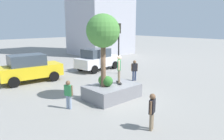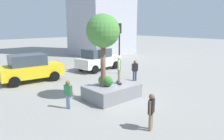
{
  "view_description": "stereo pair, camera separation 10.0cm",
  "coord_description": "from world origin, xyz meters",
  "px_view_note": "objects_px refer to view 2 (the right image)",
  "views": [
    {
      "loc": [
        -8.3,
        -8.68,
        4.26
      ],
      "look_at": [
        -0.25,
        0.16,
        1.7
      ],
      "focal_mm": 33.82,
      "sensor_mm": 36.0,
      "label": 1
    },
    {
      "loc": [
        -8.23,
        -8.75,
        4.26
      ],
      "look_at": [
        -0.25,
        0.16,
        1.7
      ],
      "focal_mm": 33.82,
      "sensor_mm": 36.0,
      "label": 2
    }
  ],
  "objects_px": {
    "taxi_cab": "(30,68)",
    "pedestrian_crossing": "(68,93)",
    "plaza_tree": "(103,32)",
    "bystander_watching": "(151,109)",
    "passerby_with_bag": "(135,69)",
    "skateboard": "(119,83)",
    "traffic_light_corner": "(119,40)",
    "skateboarder": "(119,67)",
    "planter_ledge": "(112,91)",
    "police_car": "(98,59)"
  },
  "relations": [
    {
      "from": "police_car",
      "to": "traffic_light_corner",
      "type": "xyz_separation_m",
      "value": [
        0.37,
        -2.53,
        1.96
      ]
    },
    {
      "from": "skateboard",
      "to": "pedestrian_crossing",
      "type": "xyz_separation_m",
      "value": [
        -3.3,
        0.31,
        0.01
      ]
    },
    {
      "from": "passerby_with_bag",
      "to": "bystander_watching",
      "type": "bearing_deg",
      "value": -133.13
    },
    {
      "from": "traffic_light_corner",
      "to": "passerby_with_bag",
      "type": "relative_size",
      "value": 2.74
    },
    {
      "from": "plaza_tree",
      "to": "skateboard",
      "type": "bearing_deg",
      "value": -7.46
    },
    {
      "from": "skateboarder",
      "to": "passerby_with_bag",
      "type": "xyz_separation_m",
      "value": [
        3.45,
        1.83,
        -0.89
      ]
    },
    {
      "from": "planter_ledge",
      "to": "pedestrian_crossing",
      "type": "xyz_separation_m",
      "value": [
        -2.78,
        0.26,
        0.47
      ]
    },
    {
      "from": "skateboarder",
      "to": "passerby_with_bag",
      "type": "height_order",
      "value": "skateboarder"
    },
    {
      "from": "police_car",
      "to": "skateboarder",
      "type": "bearing_deg",
      "value": -119.04
    },
    {
      "from": "skateboard",
      "to": "traffic_light_corner",
      "type": "distance_m",
      "value": 6.47
    },
    {
      "from": "planter_ledge",
      "to": "skateboarder",
      "type": "height_order",
      "value": "skateboarder"
    },
    {
      "from": "skateboarder",
      "to": "police_car",
      "type": "distance_m",
      "value": 7.96
    },
    {
      "from": "taxi_cab",
      "to": "bystander_watching",
      "type": "bearing_deg",
      "value": -86.34
    },
    {
      "from": "planter_ledge",
      "to": "pedestrian_crossing",
      "type": "relative_size",
      "value": 2.01
    },
    {
      "from": "traffic_light_corner",
      "to": "passerby_with_bag",
      "type": "xyz_separation_m",
      "value": [
        -0.77,
        -2.57,
        -2.08
      ]
    },
    {
      "from": "pedestrian_crossing",
      "to": "plaza_tree",
      "type": "bearing_deg",
      "value": -4.23
    },
    {
      "from": "skateboard",
      "to": "police_car",
      "type": "height_order",
      "value": "police_car"
    },
    {
      "from": "skateboarder",
      "to": "taxi_cab",
      "type": "xyz_separation_m",
      "value": [
        -2.66,
        6.99,
        -0.75
      ]
    },
    {
      "from": "skateboard",
      "to": "traffic_light_corner",
      "type": "xyz_separation_m",
      "value": [
        4.22,
        4.4,
        2.15
      ]
    },
    {
      "from": "skateboarder",
      "to": "pedestrian_crossing",
      "type": "bearing_deg",
      "value": 174.69
    },
    {
      "from": "skateboard",
      "to": "skateboarder",
      "type": "distance_m",
      "value": 0.96
    },
    {
      "from": "plaza_tree",
      "to": "bystander_watching",
      "type": "xyz_separation_m",
      "value": [
        -0.86,
        -4.09,
        -2.99
      ]
    },
    {
      "from": "planter_ledge",
      "to": "traffic_light_corner",
      "type": "height_order",
      "value": "traffic_light_corner"
    },
    {
      "from": "taxi_cab",
      "to": "traffic_light_corner",
      "type": "bearing_deg",
      "value": -20.6
    },
    {
      "from": "skateboard",
      "to": "pedestrian_crossing",
      "type": "relative_size",
      "value": 0.52
    },
    {
      "from": "skateboarder",
      "to": "plaza_tree",
      "type": "bearing_deg",
      "value": 172.54
    },
    {
      "from": "plaza_tree",
      "to": "taxi_cab",
      "type": "xyz_separation_m",
      "value": [
        -1.56,
        6.84,
        -2.83
      ]
    },
    {
      "from": "planter_ledge",
      "to": "taxi_cab",
      "type": "bearing_deg",
      "value": 107.08
    },
    {
      "from": "skateboarder",
      "to": "bystander_watching",
      "type": "xyz_separation_m",
      "value": [
        -1.96,
        -3.95,
        -0.91
      ]
    },
    {
      "from": "pedestrian_crossing",
      "to": "taxi_cab",
      "type": "bearing_deg",
      "value": 84.51
    },
    {
      "from": "plaza_tree",
      "to": "taxi_cab",
      "type": "relative_size",
      "value": 0.87
    },
    {
      "from": "passerby_with_bag",
      "to": "traffic_light_corner",
      "type": "bearing_deg",
      "value": 73.41
    },
    {
      "from": "skateboarder",
      "to": "police_car",
      "type": "xyz_separation_m",
      "value": [
        3.85,
        6.93,
        -0.76
      ]
    },
    {
      "from": "plaza_tree",
      "to": "police_car",
      "type": "height_order",
      "value": "plaza_tree"
    },
    {
      "from": "taxi_cab",
      "to": "pedestrian_crossing",
      "type": "bearing_deg",
      "value": -95.49
    },
    {
      "from": "plaza_tree",
      "to": "skateboard",
      "type": "xyz_separation_m",
      "value": [
        1.1,
        -0.14,
        -3.03
      ]
    },
    {
      "from": "plaza_tree",
      "to": "passerby_with_bag",
      "type": "height_order",
      "value": "plaza_tree"
    },
    {
      "from": "skateboard",
      "to": "taxi_cab",
      "type": "height_order",
      "value": "taxi_cab"
    },
    {
      "from": "plaza_tree",
      "to": "skateboard",
      "type": "relative_size",
      "value": 5.19
    },
    {
      "from": "skateboarder",
      "to": "traffic_light_corner",
      "type": "xyz_separation_m",
      "value": [
        4.22,
        4.4,
        1.2
      ]
    },
    {
      "from": "bystander_watching",
      "to": "pedestrian_crossing",
      "type": "xyz_separation_m",
      "value": [
        -1.34,
        4.25,
        -0.04
      ]
    },
    {
      "from": "skateboard",
      "to": "passerby_with_bag",
      "type": "xyz_separation_m",
      "value": [
        3.45,
        1.83,
        0.07
      ]
    },
    {
      "from": "skateboarder",
      "to": "planter_ledge",
      "type": "bearing_deg",
      "value": 175.18
    },
    {
      "from": "skateboard",
      "to": "bystander_watching",
      "type": "height_order",
      "value": "bystander_watching"
    },
    {
      "from": "skateboarder",
      "to": "traffic_light_corner",
      "type": "relative_size",
      "value": 0.37
    },
    {
      "from": "police_car",
      "to": "pedestrian_crossing",
      "type": "distance_m",
      "value": 9.75
    },
    {
      "from": "police_car",
      "to": "bystander_watching",
      "type": "xyz_separation_m",
      "value": [
        -5.81,
        -10.88,
        -0.14
      ]
    },
    {
      "from": "plaza_tree",
      "to": "passerby_with_bag",
      "type": "bearing_deg",
      "value": 20.33
    },
    {
      "from": "planter_ledge",
      "to": "passerby_with_bag",
      "type": "xyz_separation_m",
      "value": [
        3.98,
        1.79,
        0.53
      ]
    },
    {
      "from": "skateboarder",
      "to": "taxi_cab",
      "type": "bearing_deg",
      "value": 110.85
    }
  ]
}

